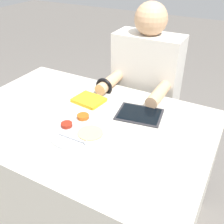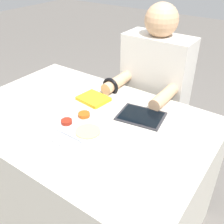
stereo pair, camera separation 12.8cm
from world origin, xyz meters
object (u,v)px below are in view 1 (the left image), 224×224
tablet_device (139,114)px  person_diner (144,102)px  thali_tray (82,129)px  red_notebook (89,100)px

tablet_device → person_diner: person_diner is taller
thali_tray → person_diner: (0.06, 0.66, -0.18)m
thali_tray → tablet_device: bearing=52.8°
tablet_device → red_notebook: bearing=-178.6°
thali_tray → person_diner: bearing=84.9°
tablet_device → person_diner: 0.47m
person_diner → red_notebook: bearing=-112.9°
tablet_device → person_diner: (-0.13, 0.41, -0.18)m
thali_tray → tablet_device: thali_tray is taller
red_notebook → tablet_device: red_notebook is taller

